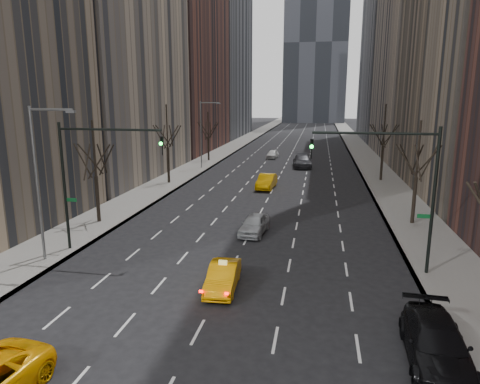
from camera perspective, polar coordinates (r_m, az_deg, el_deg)
The scene contains 20 objects.
sidewalk_left at distance 83.88m, azimuth -1.25°, elevation 5.93°, with size 4.50×320.00×0.15m, color slate.
sidewalk_right at distance 82.51m, azimuth 15.73°, elevation 5.36°, with size 4.50×320.00×0.15m, color slate.
bld_left_far at distance 82.84m, azimuth -8.66°, elevation 20.93°, with size 14.00×28.00×44.00m, color brown.
bld_left_deep at distance 112.61m, azimuth -3.43°, elevation 22.87°, with size 14.00×30.00×60.00m, color slate.
bld_right_deep at distance 109.66m, azimuth 20.66°, elevation 21.89°, with size 14.00×30.00×58.00m, color slate.
tree_lw_b at distance 34.48m, azimuth -18.66°, elevation 2.00°, with size 3.36×3.50×7.82m.
tree_lw_c at distance 48.88m, azimuth -9.61°, elevation 5.76°, with size 3.36×3.50×8.74m.
tree_lw_d at distance 66.03m, azimuth -4.24°, elevation 7.18°, with size 3.36×3.50×7.36m.
tree_rw_b at distance 34.89m, azimuth 22.42°, elevation 1.82°, with size 3.36×3.50×7.82m.
tree_rw_c at distance 52.42m, azimuth 18.53°, elevation 5.73°, with size 3.36×3.50×8.74m.
traffic_mast_left at distance 27.64m, azimuth -19.63°, elevation 3.20°, with size 6.69×0.39×8.00m.
traffic_mast_right at distance 24.36m, azimuth 20.79°, elevation 1.96°, with size 6.69×0.39×8.00m.
streetlight_near at distance 26.90m, azimuth -24.96°, elevation 2.81°, with size 2.83×0.22×9.00m.
streetlight_far at distance 58.83m, azimuth -4.91°, elevation 8.53°, with size 2.83×0.22×9.00m.
taxi_sedan at distance 22.23m, azimuth -2.28°, elevation -11.22°, with size 1.40×4.01×1.32m, color #FEA405.
silver_sedan_ahead at distance 30.82m, azimuth 1.90°, elevation -4.31°, with size 1.65×4.10×1.40m, color #AAAEB2.
parked_suv_black at distance 18.12m, azimuth 24.69°, elevation -17.88°, with size 2.16×5.31×1.54m, color black.
far_taxi at distance 46.16m, azimuth 3.57°, elevation 1.42°, with size 1.64×4.69×1.55m, color #ECA204.
far_suv_grey at distance 61.05m, azimuth 8.29°, elevation 4.11°, with size 2.45×6.02×1.75m, color #313137.
far_car_white at distance 69.67m, azimuth 4.36°, elevation 5.05°, with size 1.56×3.88×1.32m, color white.
Camera 1 is at (4.68, -11.61, 9.58)m, focal length 32.00 mm.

